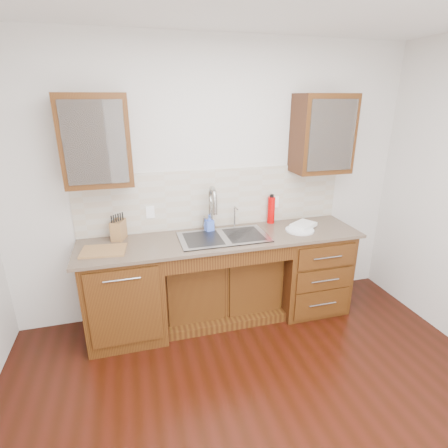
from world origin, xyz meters
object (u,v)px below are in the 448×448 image
object	(u,v)px
plate	(300,230)
soap_bottle	(209,223)
water_bottle	(271,210)
knife_block	(119,230)
cutting_board	(104,251)

from	to	relation	value
plate	soap_bottle	bearing A→B (deg)	165.35
soap_bottle	water_bottle	world-z (taller)	water_bottle
soap_bottle	plate	bearing A→B (deg)	-28.03
plate	knife_block	size ratio (longest dim) A/B	1.54
soap_bottle	knife_block	distance (m)	0.86
soap_bottle	water_bottle	size ratio (longest dim) A/B	0.61
plate	knife_block	xyz separation A→B (m)	(-1.73, 0.25, 0.08)
water_bottle	knife_block	distance (m)	1.55
plate	cutting_board	world-z (taller)	same
water_bottle	knife_block	size ratio (longest dim) A/B	1.52
cutting_board	water_bottle	bearing A→B (deg)	10.32
soap_bottle	cutting_board	world-z (taller)	soap_bottle
water_bottle	cutting_board	distance (m)	1.71
knife_block	cutting_board	world-z (taller)	knife_block
plate	cutting_board	xyz separation A→B (m)	(-1.86, -0.01, 0.00)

